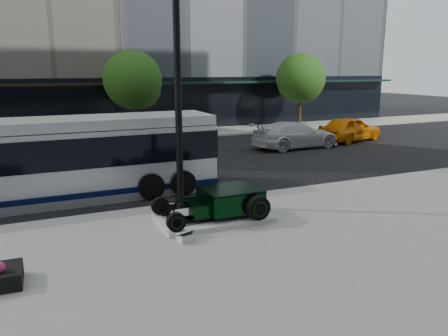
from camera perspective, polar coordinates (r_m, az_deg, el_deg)
name	(u,v)px	position (r m, az deg, el deg)	size (l,w,h in m)	color
ground	(186,188)	(17.35, -5.01, -2.67)	(120.00, 120.00, 0.00)	black
sidewalk_near	(378,326)	(8.87, 19.49, -18.91)	(70.00, 17.00, 0.12)	gray
sidewalk_far	(117,137)	(30.64, -13.74, 3.90)	(70.00, 4.00, 0.12)	gray
street_trees	(135,82)	(29.63, -11.57, 10.92)	(29.80, 3.80, 5.70)	black
display_plinth	(214,218)	(13.34, -1.32, -6.55)	(3.40, 1.80, 0.15)	silver
hot_rod	(224,201)	(13.31, -0.01, -4.32)	(3.22, 2.00, 0.81)	black
info_plaque	(185,237)	(11.79, -5.07, -9.00)	(0.47, 0.40, 0.31)	silver
lamppost	(178,103)	(14.09, -5.99, 8.39)	(0.41, 0.41, 7.41)	black
transit_bus	(46,160)	(16.52, -22.20, 0.93)	(12.12, 2.88, 2.92)	silver
white_sedan	(296,135)	(26.39, 9.33, 4.30)	(2.20, 5.41, 1.57)	silver
yellow_taxi	(350,129)	(29.66, 16.11, 4.95)	(1.92, 4.76, 1.62)	orange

